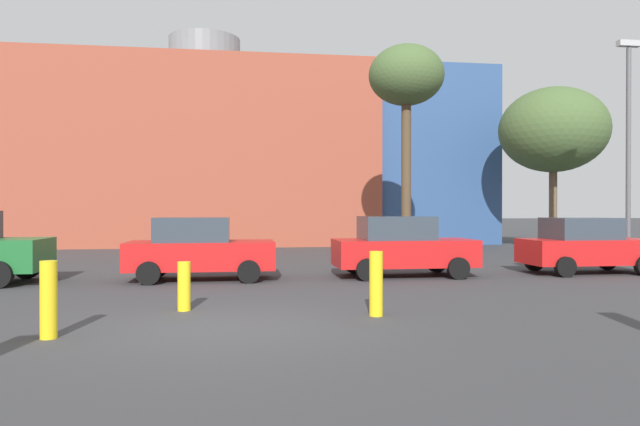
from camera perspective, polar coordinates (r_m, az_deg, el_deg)
ground_plane at (r=9.33m, az=-9.39°, el=-11.31°), size 200.00×200.00×0.00m
building_backdrop at (r=33.18m, az=-11.50°, el=5.52°), size 31.56×10.17×11.59m
parked_car_2 at (r=15.48m, az=-12.06°, el=-3.54°), size 3.86×1.90×1.67m
parked_car_3 at (r=16.10m, az=8.23°, el=-3.36°), size 3.90×1.92×1.69m
parked_car_4 at (r=18.47m, az=25.14°, el=-2.99°), size 3.78×1.86×1.64m
bare_tree_0 at (r=22.17m, az=8.67°, el=13.12°), size 2.84×2.84×8.08m
bare_tree_1 at (r=28.80m, az=22.39°, el=7.70°), size 4.93×4.93×7.56m
bollard_yellow_0 at (r=10.94m, az=-13.51°, el=-7.17°), size 0.24×0.24×0.91m
bollard_yellow_1 at (r=9.26m, az=-25.62°, el=-7.86°), size 0.24×0.24×1.14m
bollard_yellow_2 at (r=10.16m, az=5.66°, el=-7.08°), size 0.24×0.24×1.14m
street_lamp at (r=22.16m, az=28.59°, el=6.69°), size 0.80×0.24×7.64m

